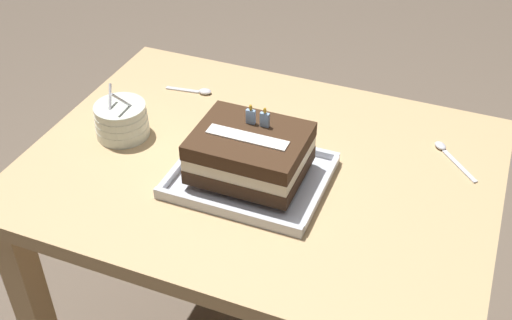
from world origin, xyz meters
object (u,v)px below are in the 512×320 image
Objects in this scene: serving_spoon_by_bowls at (200,91)px; foil_tray at (251,177)px; serving_spoon_near_tray at (447,152)px; bowl_stack at (122,120)px; birthday_cake at (251,153)px.

foil_tray is at bearing -47.37° from serving_spoon_by_bowls.
foil_tray reaches higher than serving_spoon_by_bowls.
foil_tray is 2.61× the size of serving_spoon_near_tray.
bowl_stack is at bearing -110.30° from serving_spoon_by_bowls.
serving_spoon_by_bowls is (-0.25, 0.27, -0.00)m from foil_tray.
bowl_stack is 0.72m from serving_spoon_near_tray.
bowl_stack is at bearing 172.55° from birthday_cake.
birthday_cake is 0.37m from serving_spoon_by_bowls.
birthday_cake is at bearing 90.00° from foil_tray.
foil_tray is 2.59× the size of serving_spoon_by_bowls.
serving_spoon_by_bowls is at bearing 132.63° from foil_tray.
bowl_stack is at bearing -164.03° from serving_spoon_near_tray.
bowl_stack reaches higher than serving_spoon_by_bowls.
bowl_stack is at bearing 172.54° from foil_tray.
birthday_cake reaches higher than foil_tray.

